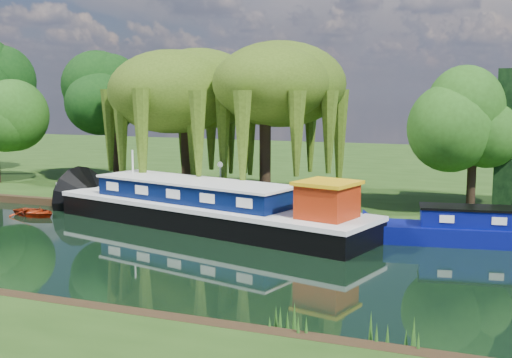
% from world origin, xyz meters
% --- Properties ---
extents(ground, '(120.00, 120.00, 0.00)m').
position_xyz_m(ground, '(0.00, 0.00, 0.00)').
color(ground, black).
extents(far_bank, '(120.00, 52.00, 0.45)m').
position_xyz_m(far_bank, '(0.00, 34.00, 0.23)').
color(far_bank, '#1D390F').
rests_on(far_bank, ground).
extents(dutch_barge, '(19.44, 8.89, 4.00)m').
position_xyz_m(dutch_barge, '(1.98, 5.85, 0.99)').
color(dutch_barge, black).
rests_on(dutch_barge, ground).
extents(red_dinghy, '(3.34, 2.67, 0.62)m').
position_xyz_m(red_dinghy, '(-8.90, 4.94, 0.00)').
color(red_dinghy, maroon).
rests_on(red_dinghy, ground).
extents(willow_left, '(7.60, 7.60, 9.11)m').
position_xyz_m(willow_left, '(-3.37, 13.52, 7.07)').
color(willow_left, black).
rests_on(willow_left, far_bank).
extents(willow_right, '(7.36, 7.36, 8.96)m').
position_xyz_m(willow_right, '(2.79, 12.13, 6.99)').
color(willow_right, black).
rests_on(willow_right, far_bank).
extents(tree_far_mid, '(5.46, 5.46, 8.93)m').
position_xyz_m(tree_far_mid, '(-10.73, 16.31, 6.61)').
color(tree_far_mid, black).
rests_on(tree_far_mid, far_bank).
extents(tree_far_right, '(4.28, 4.28, 7.01)m').
position_xyz_m(tree_far_right, '(14.88, 12.51, 5.28)').
color(tree_far_right, black).
rests_on(tree_far_right, far_bank).
extents(lamppost, '(0.36, 0.36, 2.56)m').
position_xyz_m(lamppost, '(0.50, 10.50, 2.42)').
color(lamppost, silver).
rests_on(lamppost, far_bank).
extents(mooring_posts, '(19.16, 0.16, 1.00)m').
position_xyz_m(mooring_posts, '(-0.50, 8.40, 0.95)').
color(mooring_posts, silver).
rests_on(mooring_posts, far_bank).
extents(reeds_near, '(33.70, 1.50, 1.10)m').
position_xyz_m(reeds_near, '(6.87, -7.57, 0.55)').
color(reeds_near, '#234E14').
rests_on(reeds_near, ground).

